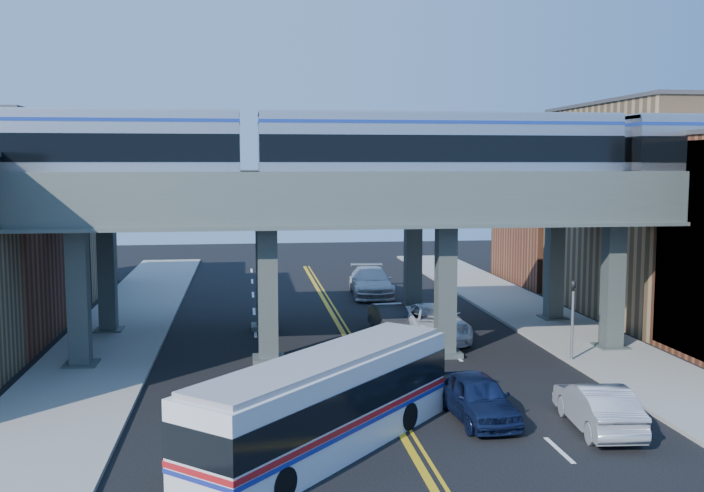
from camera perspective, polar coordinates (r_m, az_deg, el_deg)
The scene contains 17 objects.
ground at distance 27.97m, azimuth 2.83°, elevation -12.19°, with size 120.00×120.00×0.00m, color black.
sidewalk_west at distance 37.71m, azimuth -17.75°, elevation -7.54°, with size 5.00×70.00×0.16m, color gray.
sidewalk_east at distance 40.60m, azimuth 16.41°, elevation -6.54°, with size 5.00×70.00×0.16m, color gray.
building_west_c at distance 56.96m, azimuth -21.53°, elevation 0.83°, with size 8.00×10.00×8.00m, color #97754E.
building_east_b at distance 48.26m, azimuth 21.30°, elevation 2.36°, with size 8.00×14.00×12.00m, color #97754E.
building_east_c at distance 60.03m, azimuth 15.23°, elevation 1.77°, with size 8.00×10.00×9.00m, color brown.
elevated_viaduct_near at distance 34.54m, azimuth 0.45°, elevation 2.26°, with size 52.00×3.60×7.40m.
elevated_viaduct_far at distance 41.47m, azimuth -0.94°, elevation 2.89°, with size 52.00×3.60×7.40m.
transit_train at distance 35.17m, azimuth 6.33°, elevation 6.98°, with size 49.19×3.09×3.60m.
stop_sign at distance 30.39m, azimuth 2.36°, elevation -7.26°, with size 0.76×0.09×2.63m.
traffic_signal at distance 35.66m, azimuth 15.76°, elevation -4.61°, with size 0.15×0.18×4.10m.
transit_bus at distance 24.25m, azimuth -1.90°, elevation -11.48°, with size 9.09×9.85×2.83m.
car_lane_a at distance 27.62m, azimuth 9.13°, elevation -10.81°, with size 1.84×4.58×1.56m, color #0F1838.
car_lane_b at distance 40.73m, azimuth 2.84°, elevation -5.34°, with size 1.52×4.37×1.44m, color #29292C.
car_lane_c at distance 39.46m, azimuth 6.06°, elevation -5.56°, with size 2.79×6.05×1.68m, color white.
car_lane_d at distance 51.91m, azimuth 1.39°, elevation -2.63°, with size 2.61×6.41×1.86m, color silver.
car_parked_curb at distance 27.56m, azimuth 17.43°, elevation -11.06°, with size 1.64×4.71×1.55m, color #A0A0A5.
Camera 1 is at (-4.92, -26.11, 8.75)m, focal length 40.00 mm.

